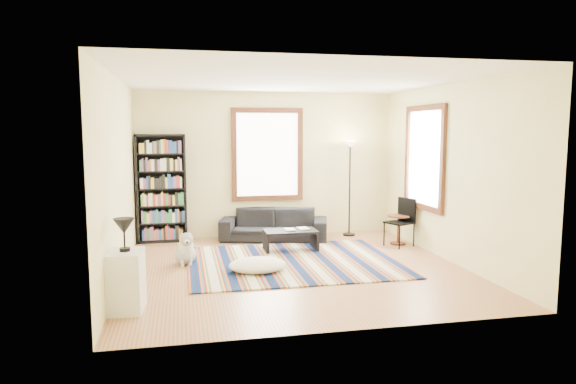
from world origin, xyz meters
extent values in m
cube|color=#BC7956|center=(0.00, 0.00, -0.05)|extent=(5.00, 5.00, 0.10)
cube|color=white|center=(0.00, 0.00, 2.85)|extent=(5.00, 5.00, 0.10)
cube|color=#FFF0AB|center=(0.00, 2.55, 1.40)|extent=(5.00, 0.10, 2.80)
cube|color=#FFF0AB|center=(0.00, -2.55, 1.40)|extent=(5.00, 0.10, 2.80)
cube|color=#FFF0AB|center=(-2.55, 0.00, 1.40)|extent=(0.10, 5.00, 2.80)
cube|color=#FFF0AB|center=(2.55, 0.00, 1.40)|extent=(0.10, 5.00, 2.80)
cube|color=white|center=(0.00, 2.47, 1.60)|extent=(1.20, 0.06, 1.60)
cube|color=white|center=(2.47, 0.80, 1.60)|extent=(0.06, 1.20, 1.60)
cube|color=#0D1C44|center=(0.04, 0.34, 0.01)|extent=(3.27, 2.61, 0.02)
imported|color=black|center=(0.05, 2.05, 0.29)|extent=(2.13, 1.29, 0.58)
cube|color=black|center=(-2.01, 2.32, 1.00)|extent=(0.90, 0.30, 2.00)
cube|color=black|center=(0.17, 1.12, 0.18)|extent=(1.02, 0.81, 0.36)
imported|color=beige|center=(0.07, 1.12, 0.37)|extent=(0.23, 0.17, 0.02)
imported|color=beige|center=(0.32, 1.17, 0.37)|extent=(0.25, 0.20, 0.02)
ellipsoid|color=white|center=(-0.58, -0.11, 0.11)|extent=(1.03, 0.91, 0.21)
cylinder|color=#4D2013|center=(2.20, 1.20, 0.27)|extent=(0.47, 0.47, 0.54)
cube|color=black|center=(2.15, 1.06, 0.43)|extent=(0.55, 0.54, 0.86)
cube|color=silver|center=(-2.30, -1.39, 0.35)|extent=(0.42, 0.53, 0.70)
camera|label=1|loc=(-1.64, -7.38, 2.08)|focal=32.00mm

